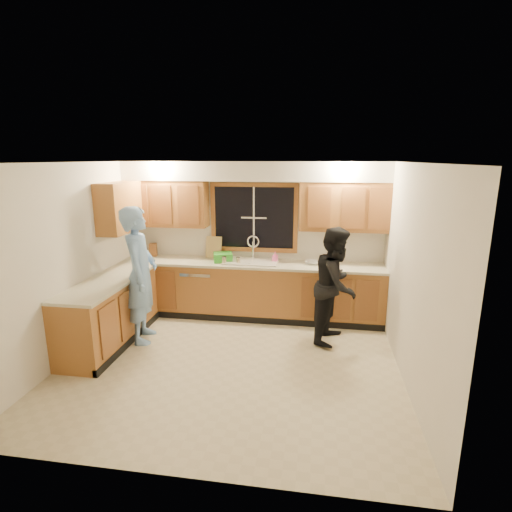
{
  "coord_description": "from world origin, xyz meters",
  "views": [
    {
      "loc": [
        1.03,
        -4.52,
        2.55
      ],
      "look_at": [
        0.23,
        0.65,
        1.26
      ],
      "focal_mm": 28.0,
      "sensor_mm": 36.0,
      "label": 1
    }
  ],
  "objects": [
    {
      "name": "wall_left",
      "position": [
        -2.1,
        0.0,
        1.25
      ],
      "size": [
        0.0,
        3.8,
        3.8
      ],
      "primitive_type": "plane",
      "rotation": [
        1.57,
        0.0,
        1.57
      ],
      "color": "silver",
      "rests_on": "ground"
    },
    {
      "name": "sink",
      "position": [
        0.0,
        1.6,
        0.86
      ],
      "size": [
        0.86,
        0.52,
        0.57
      ],
      "color": "silver",
      "rests_on": "countertop_back"
    },
    {
      "name": "soffit",
      "position": [
        0.0,
        1.72,
        2.35
      ],
      "size": [
        4.2,
        0.35,
        0.3
      ],
      "primitive_type": "cube",
      "color": "silver",
      "rests_on": "wall_back"
    },
    {
      "name": "wall_right",
      "position": [
        2.1,
        0.0,
        1.25
      ],
      "size": [
        0.0,
        3.8,
        3.8
      ],
      "primitive_type": "plane",
      "rotation": [
        1.57,
        0.0,
        -1.57
      ],
      "color": "silver",
      "rests_on": "ground"
    },
    {
      "name": "floor",
      "position": [
        0.0,
        0.0,
        0.0
      ],
      "size": [
        4.2,
        4.2,
        0.0
      ],
      "primitive_type": "plane",
      "color": "beige",
      "rests_on": "ground"
    },
    {
      "name": "ceiling",
      "position": [
        0.0,
        0.0,
        2.5
      ],
      "size": [
        4.2,
        4.2,
        0.0
      ],
      "primitive_type": "plane",
      "rotation": [
        3.14,
        0.0,
        0.0
      ],
      "color": "silver"
    },
    {
      "name": "man",
      "position": [
        -1.39,
        0.51,
        0.96
      ],
      "size": [
        0.61,
        0.79,
        1.92
      ],
      "primitive_type": "imported",
      "rotation": [
        0.0,
        0.0,
        1.81
      ],
      "color": "#79A5E4",
      "rests_on": "floor"
    },
    {
      "name": "can_right",
      "position": [
        -0.18,
        1.43,
        0.98
      ],
      "size": [
        0.07,
        0.07,
        0.12
      ],
      "primitive_type": "cylinder",
      "rotation": [
        0.0,
        0.0,
        -0.15
      ],
      "color": "#C5B797",
      "rests_on": "countertop_back"
    },
    {
      "name": "knife_block",
      "position": [
        -1.72,
        1.76,
        1.03
      ],
      "size": [
        0.14,
        0.12,
        0.22
      ],
      "primitive_type": "cube",
      "rotation": [
        0.0,
        0.0,
        0.2
      ],
      "color": "brown",
      "rests_on": "countertop_back"
    },
    {
      "name": "wall_back",
      "position": [
        0.0,
        1.9,
        1.25
      ],
      "size": [
        4.2,
        0.0,
        4.2
      ],
      "primitive_type": "plane",
      "rotation": [
        1.57,
        0.0,
        0.0
      ],
      "color": "silver",
      "rests_on": "ground"
    },
    {
      "name": "dish_crate",
      "position": [
        -0.46,
        1.59,
        0.99
      ],
      "size": [
        0.36,
        0.35,
        0.14
      ],
      "primitive_type": "cube",
      "rotation": [
        0.0,
        0.0,
        0.29
      ],
      "color": "green",
      "rests_on": "countertop_back"
    },
    {
      "name": "countertop_back",
      "position": [
        0.0,
        1.58,
        0.9
      ],
      "size": [
        4.2,
        0.63,
        0.04
      ],
      "primitive_type": "cube",
      "color": "beige",
      "rests_on": "base_cabinets_back"
    },
    {
      "name": "soap_bottle",
      "position": [
        0.38,
        1.65,
        1.01
      ],
      "size": [
        0.09,
        0.09,
        0.17
      ],
      "primitive_type": "imported",
      "rotation": [
        0.0,
        0.0,
        -0.18
      ],
      "color": "pink",
      "rests_on": "countertop_back"
    },
    {
      "name": "upper_cabinets_return",
      "position": [
        -1.94,
        1.12,
        1.83
      ],
      "size": [
        0.33,
        0.9,
        0.75
      ],
      "primitive_type": "cube",
      "color": "#A3652F",
      "rests_on": "wall_left"
    },
    {
      "name": "cutting_board",
      "position": [
        -0.67,
        1.82,
        1.1
      ],
      "size": [
        0.27,
        0.11,
        0.35
      ],
      "primitive_type": "cube",
      "rotation": [
        -0.21,
        0.0,
        -0.05
      ],
      "color": "tan",
      "rests_on": "countertop_back"
    },
    {
      "name": "upper_cabinets_right",
      "position": [
        1.43,
        1.73,
        1.83
      ],
      "size": [
        1.35,
        0.33,
        0.75
      ],
      "primitive_type": "cube",
      "color": "#A3652F",
      "rests_on": "wall_back"
    },
    {
      "name": "base_cabinets_left",
      "position": [
        -1.8,
        0.35,
        0.44
      ],
      "size": [
        0.6,
        1.9,
        0.88
      ],
      "primitive_type": "cube",
      "color": "#A3652F",
      "rests_on": "ground"
    },
    {
      "name": "bowl",
      "position": [
        0.98,
        1.63,
        0.95
      ],
      "size": [
        0.3,
        0.3,
        0.06
      ],
      "primitive_type": "imported",
      "rotation": [
        0.0,
        0.0,
        -0.41
      ],
      "color": "silver",
      "rests_on": "countertop_back"
    },
    {
      "name": "can_left",
      "position": [
        -0.4,
        1.4,
        0.99
      ],
      "size": [
        0.09,
        0.09,
        0.13
      ],
      "primitive_type": "cylinder",
      "rotation": [
        0.0,
        0.0,
        0.37
      ],
      "color": "#C5B797",
      "rests_on": "countertop_back"
    },
    {
      "name": "base_cabinets_back",
      "position": [
        0.0,
        1.6,
        0.44
      ],
      "size": [
        4.2,
        0.6,
        0.88
      ],
      "primitive_type": "cube",
      "color": "#A3652F",
      "rests_on": "ground"
    },
    {
      "name": "window_frame",
      "position": [
        0.0,
        1.89,
        1.6
      ],
      "size": [
        1.44,
        0.03,
        1.14
      ],
      "color": "black",
      "rests_on": "wall_back"
    },
    {
      "name": "countertop_left",
      "position": [
        -1.79,
        0.35,
        0.9
      ],
      "size": [
        0.63,
        1.9,
        0.04
      ],
      "primitive_type": "cube",
      "color": "beige",
      "rests_on": "base_cabinets_left"
    },
    {
      "name": "woman",
      "position": [
        1.32,
        0.91,
        0.82
      ],
      "size": [
        0.83,
        0.95,
        1.64
      ],
      "primitive_type": "imported",
      "rotation": [
        0.0,
        0.0,
        1.26
      ],
      "color": "black",
      "rests_on": "floor"
    },
    {
      "name": "dishwasher",
      "position": [
        -0.85,
        1.59,
        0.41
      ],
      "size": [
        0.6,
        0.56,
        0.82
      ],
      "primitive_type": "cube",
      "color": "white",
      "rests_on": "floor"
    },
    {
      "name": "upper_cabinets_left",
      "position": [
        -1.43,
        1.73,
        1.83
      ],
      "size": [
        1.35,
        0.33,
        0.75
      ],
      "primitive_type": "cube",
      "color": "#A3652F",
      "rests_on": "wall_back"
    },
    {
      "name": "stove",
      "position": [
        -1.8,
        -0.22,
        0.45
      ],
      "size": [
        0.58,
        0.75,
        0.9
      ],
      "primitive_type": "cube",
      "color": "white",
      "rests_on": "floor"
    }
  ]
}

